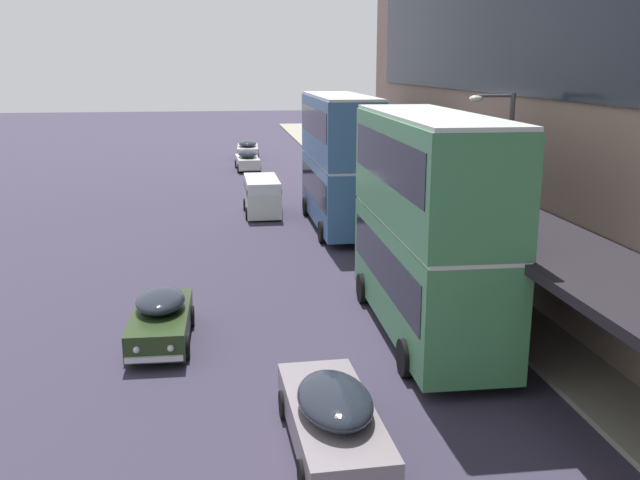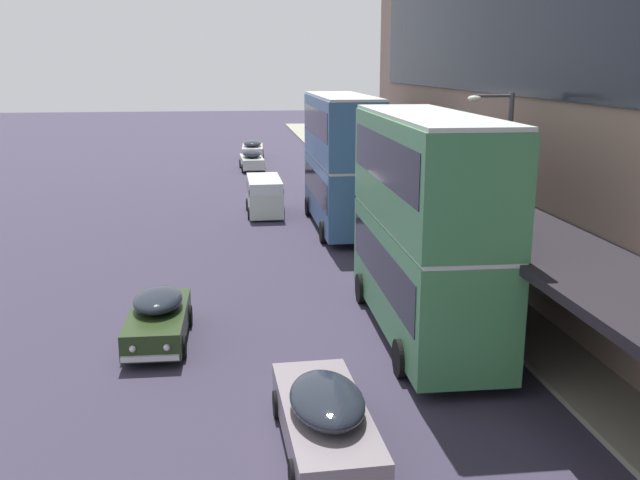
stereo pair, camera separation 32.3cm
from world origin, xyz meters
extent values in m
cube|color=#458C55|center=(3.83, 14.06, 1.85)|extent=(2.68, 9.19, 3.00)
cube|color=black|center=(3.83, 14.06, 2.21)|extent=(2.72, 8.46, 1.32)
cube|color=silver|center=(3.83, 14.06, 3.40)|extent=(2.58, 9.19, 0.12)
cube|color=#458C55|center=(3.83, 14.06, 4.95)|extent=(2.68, 9.19, 3.00)
cube|color=black|center=(3.83, 14.06, 5.31)|extent=(2.72, 8.46, 1.32)
cube|color=silver|center=(3.83, 14.06, 6.50)|extent=(2.58, 9.19, 0.12)
cube|color=black|center=(3.89, 18.68, 6.20)|extent=(1.28, 0.08, 0.36)
cylinder|color=black|center=(2.59, 17.19, 0.50)|extent=(0.26, 1.00, 1.00)
cylinder|color=black|center=(5.16, 17.15, 0.50)|extent=(0.26, 1.00, 1.00)
cylinder|color=black|center=(2.51, 11.23, 0.50)|extent=(0.26, 1.00, 1.00)
cylinder|color=black|center=(5.08, 11.20, 0.50)|extent=(0.26, 1.00, 1.00)
cube|color=#3C6395|center=(3.70, 28.50, 1.83)|extent=(2.55, 9.32, 2.95)
cube|color=black|center=(3.70, 28.50, 2.18)|extent=(2.59, 8.58, 1.30)
cube|color=silver|center=(3.70, 28.50, 3.35)|extent=(2.45, 9.32, 0.12)
cube|color=#3C6395|center=(3.70, 28.50, 4.88)|extent=(2.55, 9.32, 2.95)
cube|color=black|center=(3.70, 28.50, 5.24)|extent=(2.59, 8.58, 1.30)
cube|color=silver|center=(3.70, 28.50, 6.41)|extent=(2.45, 9.32, 0.12)
cube|color=black|center=(3.70, 33.20, 6.11)|extent=(1.27, 0.06, 0.36)
cylinder|color=black|center=(2.43, 31.67, 0.50)|extent=(0.25, 1.00, 1.00)
cylinder|color=black|center=(4.97, 31.67, 0.50)|extent=(0.25, 1.00, 1.00)
cylinder|color=black|center=(2.42, 25.61, 0.50)|extent=(0.25, 1.00, 1.00)
cylinder|color=black|center=(4.97, 25.61, 0.50)|extent=(0.25, 1.00, 1.00)
cube|color=gray|center=(0.09, 7.98, 0.58)|extent=(1.89, 4.84, 0.72)
ellipsoid|color=#1E232D|center=(0.10, 7.75, 1.22)|extent=(1.61, 2.68, 0.63)
cube|color=silver|center=(0.00, 10.42, 0.37)|extent=(1.64, 0.18, 0.14)
sphere|color=silver|center=(-0.47, 10.38, 0.63)|extent=(0.18, 0.18, 0.18)
sphere|color=silver|center=(0.47, 10.41, 0.63)|extent=(0.18, 0.18, 0.18)
cylinder|color=black|center=(-0.83, 9.44, 0.32)|extent=(0.16, 0.64, 0.64)
cylinder|color=black|center=(0.90, 9.50, 0.32)|extent=(0.16, 0.64, 0.64)
cylinder|color=black|center=(-0.72, 6.47, 0.32)|extent=(0.16, 0.64, 0.64)
cylinder|color=black|center=(1.00, 6.53, 0.32)|extent=(0.16, 0.64, 0.64)
cube|color=beige|center=(0.40, 56.04, 0.63)|extent=(1.93, 4.77, 0.82)
ellipsoid|color=#1E232D|center=(0.39, 55.80, 1.29)|extent=(1.63, 2.65, 0.54)
cube|color=silver|center=(0.50, 58.43, 0.37)|extent=(1.65, 0.19, 0.14)
cube|color=silver|center=(0.29, 53.64, 0.37)|extent=(1.65, 0.19, 0.14)
sphere|color=silver|center=(0.03, 58.43, 0.68)|extent=(0.18, 0.18, 0.18)
sphere|color=silver|center=(0.98, 58.38, 0.68)|extent=(0.18, 0.18, 0.18)
cylinder|color=black|center=(-0.40, 57.53, 0.32)|extent=(0.17, 0.65, 0.64)
cylinder|color=black|center=(1.33, 57.45, 0.32)|extent=(0.17, 0.65, 0.64)
cylinder|color=black|center=(-0.53, 54.62, 0.32)|extent=(0.17, 0.65, 0.64)
cylinder|color=black|center=(1.20, 54.54, 0.32)|extent=(0.17, 0.65, 0.64)
cube|color=#253619|center=(-3.91, 14.45, 0.59)|extent=(1.68, 4.10, 0.75)
ellipsoid|color=#1E232D|center=(-3.91, 14.66, 1.22)|extent=(1.45, 2.27, 0.56)
cube|color=silver|center=(-3.95, 12.37, 0.37)|extent=(1.52, 0.15, 0.14)
cube|color=silver|center=(-3.87, 16.54, 0.37)|extent=(1.52, 0.15, 0.14)
sphere|color=silver|center=(-3.51, 12.39, 0.64)|extent=(0.18, 0.18, 0.18)
sphere|color=silver|center=(-4.39, 12.40, 0.64)|extent=(0.18, 0.18, 0.18)
cylinder|color=black|center=(-3.14, 13.17, 0.32)|extent=(0.15, 0.64, 0.64)
cylinder|color=black|center=(-4.74, 13.21, 0.32)|extent=(0.15, 0.64, 0.64)
cylinder|color=black|center=(-3.09, 15.70, 0.32)|extent=(0.15, 0.64, 0.64)
cylinder|color=black|center=(-4.69, 15.73, 0.32)|extent=(0.15, 0.64, 0.64)
cube|color=beige|center=(0.07, 49.02, 0.61)|extent=(1.77, 4.40, 0.78)
ellipsoid|color=#1E232D|center=(0.08, 48.80, 1.28)|extent=(1.50, 2.44, 0.63)
cube|color=silver|center=(-0.01, 51.24, 0.37)|extent=(1.53, 0.18, 0.14)
cube|color=silver|center=(0.16, 46.79, 0.37)|extent=(1.53, 0.18, 0.14)
sphere|color=silver|center=(-0.45, 51.19, 0.66)|extent=(0.18, 0.18, 0.18)
sphere|color=silver|center=(0.43, 51.22, 0.66)|extent=(0.18, 0.18, 0.18)
cylinder|color=black|center=(-0.78, 50.33, 0.32)|extent=(0.16, 0.64, 0.64)
cylinder|color=black|center=(0.82, 50.39, 0.32)|extent=(0.16, 0.64, 0.64)
cylinder|color=black|center=(-0.67, 47.64, 0.32)|extent=(0.16, 0.64, 0.64)
cylinder|color=black|center=(0.93, 47.70, 0.32)|extent=(0.16, 0.64, 0.64)
cube|color=silver|center=(0.14, 32.32, 0.76)|extent=(1.78, 4.31, 1.29)
cube|color=silver|center=(0.14, 32.32, 1.55)|extent=(1.74, 4.22, 0.83)
cube|color=black|center=(0.14, 32.32, 1.45)|extent=(1.81, 3.88, 0.41)
ellipsoid|color=silver|center=(0.13, 34.42, 0.90)|extent=(1.61, 0.61, 1.11)
cylinder|color=black|center=(-0.74, 33.56, 0.32)|extent=(0.16, 0.64, 0.64)
cylinder|color=black|center=(1.01, 33.57, 0.32)|extent=(0.16, 0.64, 0.64)
cylinder|color=black|center=(-0.73, 31.06, 0.32)|extent=(0.16, 0.64, 0.64)
cylinder|color=black|center=(1.02, 31.07, 0.32)|extent=(0.16, 0.64, 0.64)
cylinder|color=#4C4C51|center=(7.03, 15.99, 3.60)|extent=(0.16, 0.16, 6.89)
cylinder|color=#4C4C51|center=(6.43, 15.99, 6.94)|extent=(1.20, 0.10, 0.10)
ellipsoid|color=silver|center=(5.83, 15.99, 6.86)|extent=(0.44, 0.28, 0.20)
camera|label=1|loc=(-2.09, -5.45, 7.90)|focal=40.00mm
camera|label=2|loc=(-1.77, -5.49, 7.90)|focal=40.00mm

